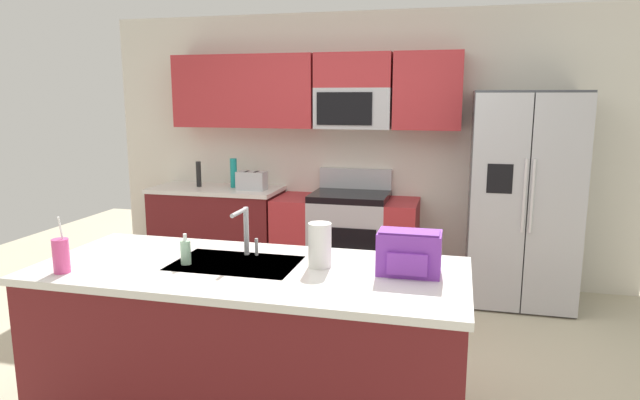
{
  "coord_description": "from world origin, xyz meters",
  "views": [
    {
      "loc": [
        0.94,
        -3.29,
        1.8
      ],
      "look_at": [
        -0.04,
        0.6,
        1.05
      ],
      "focal_mm": 31.13,
      "sensor_mm": 36.0,
      "label": 1
    }
  ],
  "objects_px": {
    "refrigerator": "(523,199)",
    "drink_cup_pink": "(61,256)",
    "toaster": "(252,181)",
    "backpack": "(409,252)",
    "range_oven": "(346,239)",
    "paper_towel_roll": "(320,245)",
    "sink_faucet": "(245,227)",
    "soap_dispenser": "(186,252)",
    "bottle_teal": "(234,173)",
    "pepper_mill": "(199,174)"
  },
  "relations": [
    {
      "from": "range_oven",
      "to": "paper_towel_roll",
      "type": "xyz_separation_m",
      "value": [
        0.32,
        -2.32,
        0.58
      ]
    },
    {
      "from": "paper_towel_roll",
      "to": "backpack",
      "type": "distance_m",
      "value": 0.47
    },
    {
      "from": "range_oven",
      "to": "sink_faucet",
      "type": "height_order",
      "value": "sink_faucet"
    },
    {
      "from": "range_oven",
      "to": "bottle_teal",
      "type": "relative_size",
      "value": 4.66
    },
    {
      "from": "refrigerator",
      "to": "drink_cup_pink",
      "type": "bearing_deg",
      "value": -133.4
    },
    {
      "from": "range_oven",
      "to": "backpack",
      "type": "bearing_deg",
      "value": -71.05
    },
    {
      "from": "bottle_teal",
      "to": "paper_towel_roll",
      "type": "bearing_deg",
      "value": -57.8
    },
    {
      "from": "range_oven",
      "to": "refrigerator",
      "type": "bearing_deg",
      "value": -2.61
    },
    {
      "from": "toaster",
      "to": "backpack",
      "type": "relative_size",
      "value": 0.87
    },
    {
      "from": "drink_cup_pink",
      "to": "soap_dispenser",
      "type": "bearing_deg",
      "value": 27.74
    },
    {
      "from": "refrigerator",
      "to": "sink_faucet",
      "type": "height_order",
      "value": "refrigerator"
    },
    {
      "from": "sink_faucet",
      "to": "drink_cup_pink",
      "type": "xyz_separation_m",
      "value": [
        -0.81,
        -0.52,
        -0.08
      ]
    },
    {
      "from": "drink_cup_pink",
      "to": "sink_faucet",
      "type": "bearing_deg",
      "value": 32.43
    },
    {
      "from": "soap_dispenser",
      "to": "pepper_mill",
      "type": "bearing_deg",
      "value": 114.77
    },
    {
      "from": "pepper_mill",
      "to": "bottle_teal",
      "type": "height_order",
      "value": "bottle_teal"
    },
    {
      "from": "bottle_teal",
      "to": "backpack",
      "type": "xyz_separation_m",
      "value": [
        1.96,
        -2.37,
        -0.03
      ]
    },
    {
      "from": "pepper_mill",
      "to": "drink_cup_pink",
      "type": "relative_size",
      "value": 0.86
    },
    {
      "from": "toaster",
      "to": "bottle_teal",
      "type": "height_order",
      "value": "bottle_teal"
    },
    {
      "from": "drink_cup_pink",
      "to": "backpack",
      "type": "distance_m",
      "value": 1.8
    },
    {
      "from": "pepper_mill",
      "to": "paper_towel_roll",
      "type": "xyz_separation_m",
      "value": [
        1.85,
        -2.32,
        -0.01
      ]
    },
    {
      "from": "pepper_mill",
      "to": "paper_towel_roll",
      "type": "bearing_deg",
      "value": -51.41
    },
    {
      "from": "toaster",
      "to": "bottle_teal",
      "type": "distance_m",
      "value": 0.26
    },
    {
      "from": "pepper_mill",
      "to": "drink_cup_pink",
      "type": "distance_m",
      "value": 2.8
    },
    {
      "from": "refrigerator",
      "to": "sink_faucet",
      "type": "bearing_deg",
      "value": -128.48
    },
    {
      "from": "toaster",
      "to": "bottle_teal",
      "type": "relative_size",
      "value": 0.96
    },
    {
      "from": "toaster",
      "to": "backpack",
      "type": "distance_m",
      "value": 2.86
    },
    {
      "from": "drink_cup_pink",
      "to": "bottle_teal",
      "type": "bearing_deg",
      "value": 94.43
    },
    {
      "from": "refrigerator",
      "to": "pepper_mill",
      "type": "bearing_deg",
      "value": 178.72
    },
    {
      "from": "refrigerator",
      "to": "drink_cup_pink",
      "type": "height_order",
      "value": "refrigerator"
    },
    {
      "from": "range_oven",
      "to": "soap_dispenser",
      "type": "relative_size",
      "value": 8.0
    },
    {
      "from": "refrigerator",
      "to": "range_oven",
      "type": "bearing_deg",
      "value": 177.39
    },
    {
      "from": "refrigerator",
      "to": "backpack",
      "type": "distance_m",
      "value": 2.38
    },
    {
      "from": "sink_faucet",
      "to": "paper_towel_roll",
      "type": "height_order",
      "value": "sink_faucet"
    },
    {
      "from": "sink_faucet",
      "to": "paper_towel_roll",
      "type": "bearing_deg",
      "value": -11.6
    },
    {
      "from": "refrigerator",
      "to": "soap_dispenser",
      "type": "xyz_separation_m",
      "value": [
        -1.97,
        -2.38,
        0.04
      ]
    },
    {
      "from": "drink_cup_pink",
      "to": "paper_towel_roll",
      "type": "height_order",
      "value": "drink_cup_pink"
    },
    {
      "from": "sink_faucet",
      "to": "bottle_teal",
      "type": "bearing_deg",
      "value": 114.38
    },
    {
      "from": "toaster",
      "to": "drink_cup_pink",
      "type": "height_order",
      "value": "drink_cup_pink"
    },
    {
      "from": "soap_dispenser",
      "to": "paper_towel_roll",
      "type": "height_order",
      "value": "paper_towel_roll"
    },
    {
      "from": "bottle_teal",
      "to": "drink_cup_pink",
      "type": "xyz_separation_m",
      "value": [
        0.22,
        -2.79,
        -0.06
      ]
    },
    {
      "from": "bottle_teal",
      "to": "soap_dispenser",
      "type": "bearing_deg",
      "value": -72.87
    },
    {
      "from": "bottle_teal",
      "to": "paper_towel_roll",
      "type": "xyz_separation_m",
      "value": [
        1.49,
        -2.36,
        -0.03
      ]
    },
    {
      "from": "sink_faucet",
      "to": "pepper_mill",
      "type": "bearing_deg",
      "value": 122.01
    },
    {
      "from": "refrigerator",
      "to": "pepper_mill",
      "type": "height_order",
      "value": "refrigerator"
    },
    {
      "from": "soap_dispenser",
      "to": "backpack",
      "type": "distance_m",
      "value": 1.2
    },
    {
      "from": "drink_cup_pink",
      "to": "backpack",
      "type": "xyz_separation_m",
      "value": [
        1.75,
        0.42,
        0.03
      ]
    },
    {
      "from": "pepper_mill",
      "to": "range_oven",
      "type": "bearing_deg",
      "value": 0.09
    },
    {
      "from": "pepper_mill",
      "to": "refrigerator",
      "type": "bearing_deg",
      "value": -1.28
    },
    {
      "from": "paper_towel_roll",
      "to": "sink_faucet",
      "type": "bearing_deg",
      "value": 168.4
    },
    {
      "from": "range_oven",
      "to": "pepper_mill",
      "type": "xyz_separation_m",
      "value": [
        -1.52,
        -0.0,
        0.59
      ]
    }
  ]
}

